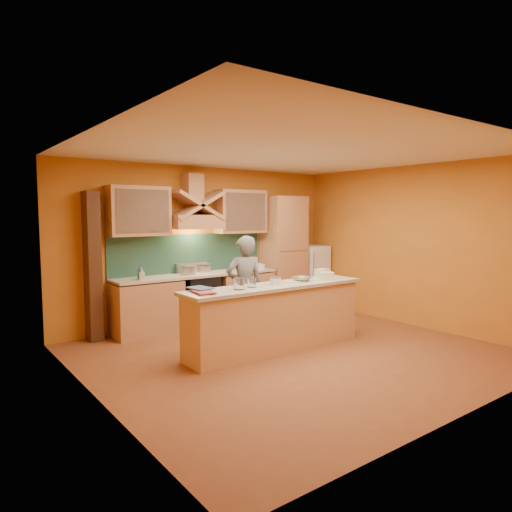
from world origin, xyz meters
TOP-DOWN VIEW (x-y plane):
  - floor at (0.00, 0.00)m, footprint 5.50×5.00m
  - ceiling at (0.00, 0.00)m, footprint 5.50×5.00m
  - wall_back at (0.00, 2.50)m, footprint 5.50×0.02m
  - wall_front at (0.00, -2.50)m, footprint 5.50×0.02m
  - wall_left at (-2.75, 0.00)m, footprint 0.02×5.00m
  - wall_right at (2.75, 0.00)m, footprint 0.02×5.00m
  - base_cabinet_left at (-1.25, 2.20)m, footprint 1.10×0.60m
  - base_cabinet_right at (0.65, 2.20)m, footprint 1.10×0.60m
  - counter_top at (-0.30, 2.20)m, footprint 3.00×0.62m
  - stove at (-0.30, 2.20)m, footprint 0.60×0.58m
  - backsplash at (-0.30, 2.48)m, footprint 3.00×0.03m
  - range_hood at (-0.30, 2.25)m, footprint 0.92×0.50m
  - hood_chimney at (-0.30, 2.35)m, footprint 0.30×0.30m
  - upper_cabinet_left at (-1.30, 2.33)m, footprint 1.00×0.35m
  - upper_cabinet_right at (0.70, 2.33)m, footprint 1.00×0.35m
  - pantry_column at (1.65, 2.20)m, footprint 0.80×0.60m
  - fridge at (2.40, 2.20)m, footprint 0.58×0.60m
  - trim_column_left at (-2.05, 2.35)m, footprint 0.20×0.30m
  - island_body at (-0.10, 0.30)m, footprint 2.80×0.55m
  - island_top at (-0.10, 0.30)m, footprint 2.90×0.62m
  - person at (-0.14, 1.01)m, footprint 0.68×0.54m
  - pot_large at (-0.47, 2.19)m, footprint 0.25×0.25m
  - pot_small at (-0.09, 2.33)m, footprint 0.28×0.28m
  - soap_bottle_a at (-1.37, 2.07)m, footprint 0.11×0.11m
  - soap_bottle_b at (-1.37, 2.15)m, footprint 0.10×0.10m
  - bowl_back at (0.90, 2.29)m, footprint 0.29×0.29m
  - dish_rack at (0.83, 2.07)m, footprint 0.31×0.24m
  - book_lower at (-1.41, 0.29)m, footprint 0.28×0.35m
  - book_upper at (-1.36, 0.46)m, footprint 0.28×0.36m
  - jar_large at (-0.77, 0.26)m, footprint 0.18×0.18m
  - jar_small at (-0.51, 0.32)m, footprint 0.14×0.14m
  - kitchen_scale at (-0.12, 0.28)m, footprint 0.16×0.16m
  - mixing_bowl at (0.43, 0.33)m, footprint 0.28×0.28m
  - cloth at (0.25, 0.35)m, footprint 0.26×0.22m
  - grocery_bag_a at (0.99, 0.45)m, footprint 0.21×0.17m
  - grocery_bag_b at (0.82, 0.19)m, footprint 0.25×0.23m

SIDE VIEW (x-z plane):
  - floor at x=0.00m, z-range -0.01..0.01m
  - base_cabinet_left at x=-1.25m, z-range 0.00..0.86m
  - base_cabinet_right at x=0.65m, z-range 0.00..0.86m
  - island_body at x=-0.10m, z-range 0.00..0.88m
  - stove at x=-0.30m, z-range 0.00..0.90m
  - fridge at x=2.40m, z-range 0.00..1.30m
  - person at x=-0.14m, z-range 0.00..1.62m
  - counter_top at x=-0.30m, z-range 0.88..0.92m
  - island_top at x=-0.10m, z-range 0.90..0.95m
  - cloth at x=0.25m, z-range 0.94..0.96m
  - bowl_back at x=0.90m, z-range 0.92..0.99m
  - book_lower at x=-1.41m, z-range 0.94..0.98m
  - pot_small at x=-0.09m, z-range 0.90..1.04m
  - dish_rack at x=0.83m, z-range 0.92..1.03m
  - pot_large at x=-0.47m, z-range 0.90..1.05m
  - mixing_bowl at x=0.43m, z-range 0.95..1.01m
  - book_upper at x=-1.36m, z-range 0.97..0.99m
  - kitchen_scale at x=-0.12m, z-range 0.95..1.05m
  - grocery_bag_b at x=0.82m, z-range 0.95..1.07m
  - jar_small at x=-0.51m, z-range 0.94..1.08m
  - grocery_bag_a at x=0.99m, z-range 0.95..1.08m
  - soap_bottle_a at x=-1.37m, z-range 0.92..1.10m
  - jar_large at x=-0.77m, z-range 0.94..1.10m
  - soap_bottle_b at x=-1.37m, z-range 0.92..1.15m
  - pantry_column at x=1.65m, z-range 0.00..2.30m
  - trim_column_left at x=-2.05m, z-range 0.00..2.30m
  - backsplash at x=-0.30m, z-range 0.90..1.60m
  - wall_back at x=0.00m, z-range 0.00..2.80m
  - wall_front at x=0.00m, z-range 0.00..2.80m
  - wall_left at x=-2.75m, z-range 0.00..2.80m
  - wall_right at x=2.75m, z-range 0.00..2.80m
  - range_hood at x=-0.30m, z-range 1.70..1.94m
  - upper_cabinet_left at x=-1.30m, z-range 1.60..2.40m
  - upper_cabinet_right at x=0.70m, z-range 1.60..2.40m
  - hood_chimney at x=-0.30m, z-range 2.15..2.65m
  - ceiling at x=0.00m, z-range 2.79..2.80m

